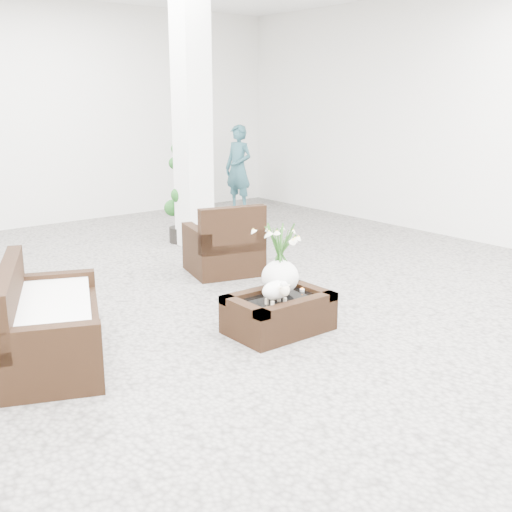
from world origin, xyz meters
TOP-DOWN VIEW (x-y plane):
  - ground at (0.00, 0.00)m, footprint 11.00×11.00m
  - column at (1.20, 2.80)m, footprint 0.40×0.40m
  - coffee_table at (-0.04, -0.48)m, footprint 0.90×0.60m
  - sheep_figurine at (-0.16, -0.58)m, footprint 0.28×0.23m
  - planter_narcissus at (0.06, -0.38)m, footprint 0.44×0.44m
  - tealight at (0.26, -0.46)m, footprint 0.04×0.04m
  - armchair at (0.70, 1.41)m, footprint 0.96×0.94m
  - loveseat at (-1.86, 0.16)m, footprint 1.24×1.66m
  - topiary at (1.13, 3.06)m, footprint 0.37×0.37m
  - shopper at (3.29, 4.56)m, footprint 0.48×0.63m

SIDE VIEW (x-z plane):
  - ground at x=0.00m, z-range 0.00..0.00m
  - coffee_table at x=-0.04m, z-range 0.00..0.31m
  - tealight at x=0.26m, z-range 0.31..0.34m
  - loveseat at x=-1.86m, z-range 0.00..0.80m
  - sheep_figurine at x=-0.16m, z-range 0.31..0.52m
  - armchair at x=0.70m, z-range 0.00..0.84m
  - topiary at x=1.13m, z-range 0.00..1.39m
  - planter_narcissus at x=0.06m, z-range 0.31..1.11m
  - shopper at x=3.29m, z-range 0.00..1.54m
  - column at x=1.20m, z-range 0.00..3.50m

